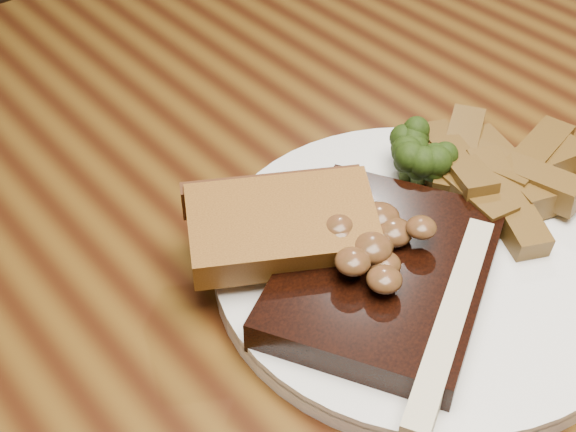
# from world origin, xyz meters

# --- Properties ---
(dining_table) EXTENTS (1.60, 0.90, 0.75)m
(dining_table) POSITION_xyz_m (0.00, 0.00, 0.66)
(dining_table) COLOR #513410
(dining_table) RESTS_ON ground
(chair_far) EXTENTS (0.56, 0.56, 0.92)m
(chair_far) POSITION_xyz_m (0.22, 0.67, 0.50)
(chair_far) COLOR black
(chair_far) RESTS_ON ground
(plate) EXTENTS (0.32, 0.32, 0.01)m
(plate) POSITION_xyz_m (0.05, -0.08, 0.76)
(plate) COLOR white
(plate) RESTS_ON dining_table
(steak) EXTENTS (0.20, 0.18, 0.02)m
(steak) POSITION_xyz_m (0.01, -0.08, 0.77)
(steak) COLOR black
(steak) RESTS_ON plate
(steak_bone) EXTENTS (0.15, 0.10, 0.02)m
(steak_bone) POSITION_xyz_m (0.01, -0.14, 0.77)
(steak_bone) COLOR #C1B795
(steak_bone) RESTS_ON plate
(mushroom_pile) EXTENTS (0.07, 0.07, 0.03)m
(mushroom_pile) POSITION_xyz_m (0.01, -0.07, 0.80)
(mushroom_pile) COLOR brown
(mushroom_pile) RESTS_ON steak
(garlic_bread) EXTENTS (0.13, 0.11, 0.03)m
(garlic_bread) POSITION_xyz_m (-0.02, -0.03, 0.77)
(garlic_bread) COLOR brown
(garlic_bread) RESTS_ON plate
(potato_wedges) EXTENTS (0.12, 0.12, 0.02)m
(potato_wedges) POSITION_xyz_m (0.13, -0.07, 0.77)
(potato_wedges) COLOR brown
(potato_wedges) RESTS_ON plate
(broccoli_cluster) EXTENTS (0.06, 0.06, 0.04)m
(broccoli_cluster) POSITION_xyz_m (0.10, -0.01, 0.78)
(broccoli_cluster) COLOR #20340B
(broccoli_cluster) RESTS_ON plate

